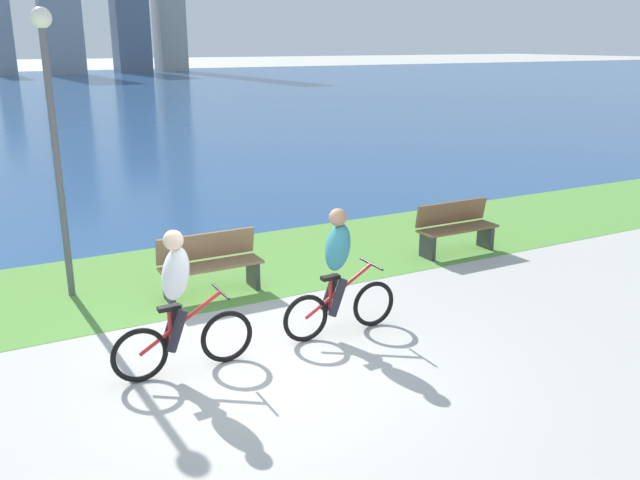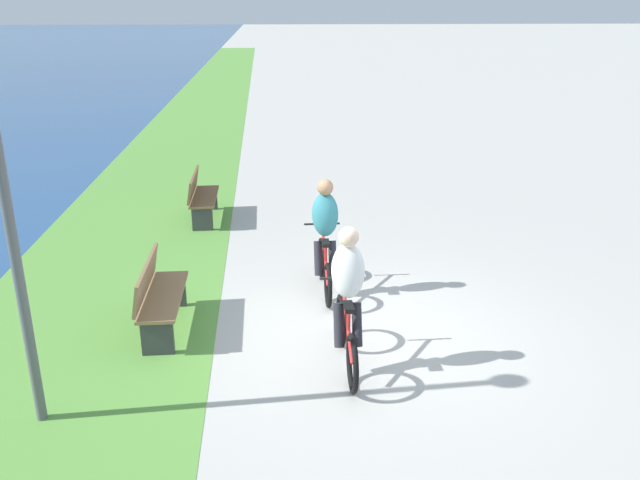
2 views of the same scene
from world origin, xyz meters
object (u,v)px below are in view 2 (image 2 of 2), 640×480
object	(u,v)px
bench_far_along_path	(201,197)
cyclist_trailing	(347,300)
cyclist_lead	(325,237)
bench_near_path	(159,296)

from	to	relation	value
bench_far_along_path	cyclist_trailing	bearing A→B (deg)	-159.76
cyclist_trailing	bench_far_along_path	distance (m)	5.99
cyclist_lead	cyclist_trailing	world-z (taller)	cyclist_trailing
bench_near_path	bench_far_along_path	size ratio (longest dim) A/B	1.00
cyclist_lead	cyclist_trailing	xyz separation A→B (m)	(-2.06, -0.05, 0.00)
cyclist_trailing	bench_near_path	size ratio (longest dim) A/B	1.11
bench_near_path	cyclist_lead	bearing A→B (deg)	-66.60
cyclist_trailing	bench_far_along_path	bearing A→B (deg)	20.24
bench_near_path	bench_far_along_path	xyz separation A→B (m)	(4.48, -0.14, 0.00)
cyclist_lead	cyclist_trailing	distance (m)	2.06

